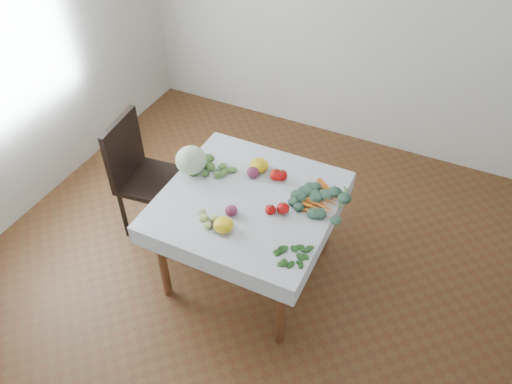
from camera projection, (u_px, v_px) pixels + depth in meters
ground at (249, 271)px, 3.80m from camera, size 4.00×4.00×0.00m
back_wall at (352, 1)px, 4.22m from camera, size 4.00×0.04×2.70m
table at (248, 210)px, 3.36m from camera, size 1.00×1.00×0.75m
tablecloth at (248, 199)px, 3.29m from camera, size 1.12×1.12×0.01m
chair at (140, 170)px, 3.80m from camera, size 0.50×0.50×0.99m
cabbage at (191, 160)px, 3.43m from camera, size 0.28×0.28×0.20m
tomato_a at (276, 175)px, 3.41m from camera, size 0.10×0.10×0.08m
tomato_b at (281, 175)px, 3.40m from camera, size 0.10×0.10×0.08m
tomato_c at (270, 210)px, 3.16m from camera, size 0.09×0.09×0.06m
tomato_d at (283, 208)px, 3.17m from camera, size 0.10×0.10×0.07m
heirloom_back at (259, 165)px, 3.47m from camera, size 0.17×0.17×0.09m
heirloom_front at (223, 225)px, 3.05m from camera, size 0.14×0.14×0.09m
onion_a at (253, 172)px, 3.43m from camera, size 0.12×0.12×0.07m
onion_b at (231, 211)px, 3.15m from camera, size 0.11×0.11×0.07m
tomatillo_cluster at (210, 221)px, 3.10m from camera, size 0.13×0.12×0.05m
carrot_bunch at (322, 200)px, 3.25m from camera, size 0.23×0.35×0.03m
kale_bunch at (315, 201)px, 3.24m from camera, size 0.35×0.33×0.05m
basil_bunch at (298, 255)px, 2.92m from camera, size 0.26×0.19×0.01m
dill_bunch at (213, 170)px, 3.48m from camera, size 0.23×0.23×0.03m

